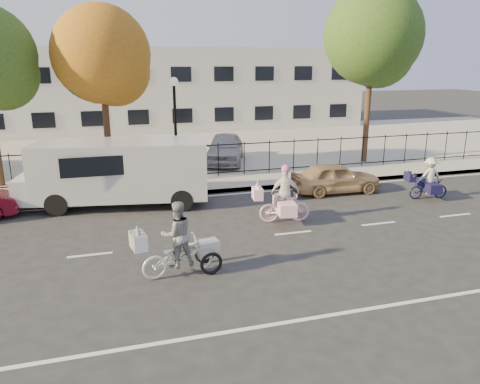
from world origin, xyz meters
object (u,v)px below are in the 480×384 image
object	(u,v)px
zebra_trike	(178,247)
white_van	(118,171)
lot_car_c	(49,159)
bull_bike	(428,182)
lot_car_d	(225,148)
gold_sedan	(336,178)
lamppost	(175,111)
unicorn_bike	(284,201)

from	to	relation	value
zebra_trike	white_van	world-z (taller)	white_van
lot_car_c	zebra_trike	bearing A→B (deg)	-84.65
bull_bike	lot_car_c	size ratio (longest dim) A/B	0.48
white_van	lot_car_d	world-z (taller)	white_van
bull_bike	gold_sedan	bearing A→B (deg)	66.57
lamppost	zebra_trike	distance (m)	9.09
zebra_trike	unicorn_bike	bearing A→B (deg)	-62.58
lamppost	bull_bike	world-z (taller)	lamppost
zebra_trike	lot_car_c	world-z (taller)	zebra_trike
lamppost	lot_car_d	world-z (taller)	lamppost
gold_sedan	lot_car_d	size ratio (longest dim) A/B	0.83
unicorn_bike	bull_bike	xyz separation A→B (m)	(6.29, 0.95, -0.07)
gold_sedan	lot_car_c	bearing A→B (deg)	61.94
gold_sedan	zebra_trike	bearing A→B (deg)	129.53
unicorn_bike	white_van	world-z (taller)	white_van
zebra_trike	lot_car_c	xyz separation A→B (m)	(-4.02, 12.05, 0.02)
gold_sedan	lot_car_c	size ratio (longest dim) A/B	0.98
lamppost	unicorn_bike	size ratio (longest dim) A/B	2.22
lamppost	bull_bike	bearing A→B (deg)	-28.37
zebra_trike	gold_sedan	size ratio (longest dim) A/B	0.62
zebra_trike	gold_sedan	bearing A→B (deg)	-61.14
white_van	lot_car_c	distance (m)	6.41
gold_sedan	white_van	bearing A→B (deg)	86.70
unicorn_bike	white_van	bearing A→B (deg)	65.07
lamppost	unicorn_bike	xyz separation A→B (m)	(2.58, -5.74, -2.40)
lamppost	white_van	bearing A→B (deg)	-137.03
unicorn_bike	bull_bike	size ratio (longest dim) A/B	1.11
gold_sedan	unicorn_bike	bearing A→B (deg)	131.17
unicorn_bike	gold_sedan	world-z (taller)	unicorn_bike
lot_car_c	lot_car_d	xyz separation A→B (m)	(8.29, -0.28, 0.13)
unicorn_bike	lot_car_c	xyz separation A→B (m)	(-7.96, 9.13, 0.04)
bull_bike	zebra_trike	bearing A→B (deg)	118.29
unicorn_bike	lamppost	bearing A→B (deg)	33.56
lot_car_d	zebra_trike	bearing A→B (deg)	-90.65
unicorn_bike	white_van	distance (m)	6.14
lamppost	lot_car_c	bearing A→B (deg)	147.80
lamppost	white_van	world-z (taller)	lamppost
unicorn_bike	bull_bike	distance (m)	6.36
unicorn_bike	bull_bike	world-z (taller)	unicorn_bike
lamppost	zebra_trike	bearing A→B (deg)	-98.89
zebra_trike	lot_car_c	size ratio (longest dim) A/B	0.61
unicorn_bike	lot_car_c	size ratio (longest dim) A/B	0.53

